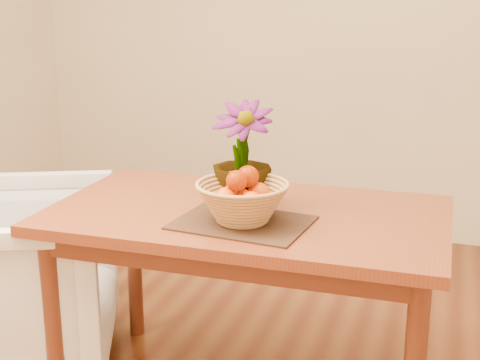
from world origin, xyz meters
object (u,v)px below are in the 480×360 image
(wicker_basket, at_px, (242,204))
(armchair, at_px, (9,272))
(table, at_px, (247,233))
(potted_plant, at_px, (242,156))

(wicker_basket, relative_size, armchair, 0.38)
(table, distance_m, armchair, 1.01)
(potted_plant, bearing_deg, armchair, 178.63)
(table, bearing_deg, armchair, -175.51)
(potted_plant, bearing_deg, wicker_basket, -78.47)
(wicker_basket, bearing_deg, armchair, 176.25)
(table, height_order, armchair, armchair)
(table, distance_m, wicker_basket, 0.21)
(table, height_order, potted_plant, potted_plant)
(wicker_basket, bearing_deg, potted_plant, 108.00)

